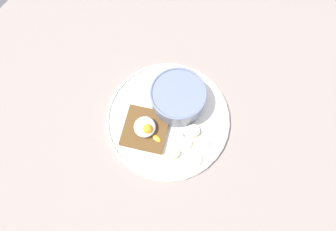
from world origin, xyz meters
TOP-DOWN VIEW (x-y plane):
  - ground_plane at (0.00, 0.00)cm, footprint 120.00×120.00cm
  - plate at (0.00, 0.00)cm, footprint 30.60×30.60cm
  - oatmeal_bowl at (-0.02, -4.72)cm, footprint 13.32×13.32cm
  - toast_slice at (3.13, 5.42)cm, footprint 13.06×13.06cm
  - poached_egg at (2.92, 5.47)cm, footprint 7.51×5.11cm
  - banana_slice_front at (-6.94, 3.50)cm, footprint 3.37×3.36cm
  - banana_slice_left at (-10.07, 1.58)cm, footprint 4.63×4.57cm
  - banana_slice_back at (-7.06, 0.47)cm, footprint 3.92×3.82cm
  - banana_slice_right at (-5.52, 7.02)cm, footprint 4.30×4.30cm
  - banana_slice_inner at (-10.51, 5.74)cm, footprint 4.49×4.43cm
  - banana_slice_outer at (-4.54, 3.22)cm, footprint 4.08×4.08cm

SIDE VIEW (x-z plane):
  - ground_plane at x=0.00cm, z-range 0.00..2.00cm
  - plate at x=0.00cm, z-range 2.00..3.60cm
  - banana_slice_front at x=-6.94cm, z-range 2.97..4.05cm
  - banana_slice_outer at x=-4.54cm, z-range 2.89..4.36cm
  - banana_slice_left at x=-10.07cm, z-range 2.85..4.43cm
  - banana_slice_inner at x=-10.51cm, z-range 2.90..4.43cm
  - banana_slice_back at x=-7.06cm, z-range 2.91..4.58cm
  - banana_slice_right at x=-5.52cm, z-range 2.89..4.64cm
  - toast_slice at x=3.13cm, z-range 3.09..4.68cm
  - poached_egg at x=2.92cm, z-range 4.32..7.54cm
  - oatmeal_bowl at x=-0.02cm, z-range 3.02..9.55cm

